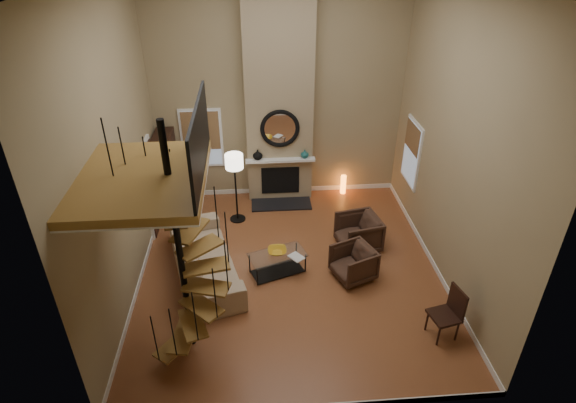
{
  "coord_description": "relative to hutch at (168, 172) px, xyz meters",
  "views": [
    {
      "loc": [
        -0.62,
        -7.5,
        6.17
      ],
      "look_at": [
        0.0,
        0.4,
        1.4
      ],
      "focal_mm": 29.13,
      "sensor_mm": 36.0,
      "label": 1
    }
  ],
  "objects": [
    {
      "name": "loft",
      "position": [
        0.7,
        -4.57,
        2.29
      ],
      "size": [
        1.7,
        2.2,
        1.09
      ],
      "color": "olive",
      "rests_on": "left_wall"
    },
    {
      "name": "mirror_disc",
      "position": [
        2.74,
        0.08,
        1.0
      ],
      "size": [
        0.8,
        0.01,
        0.8
      ],
      "primitive_type": "cylinder",
      "rotation": [
        1.57,
        0.0,
        0.0
      ],
      "color": "white",
      "rests_on": "chimney_breast"
    },
    {
      "name": "baseboard_back",
      "position": [
        2.74,
        0.47,
        -0.89
      ],
      "size": [
        6.0,
        0.02,
        0.12
      ],
      "primitive_type": "cube",
      "color": "white",
      "rests_on": "ground"
    },
    {
      "name": "mirror_frame",
      "position": [
        2.74,
        0.07,
        1.0
      ],
      "size": [
        0.94,
        0.1,
        0.94
      ],
      "primitive_type": "torus",
      "rotation": [
        1.57,
        0.0,
        0.0
      ],
      "color": "black",
      "rests_on": "chimney_breast"
    },
    {
      "name": "coffee_table",
      "position": [
        2.49,
        -2.83,
        -0.67
      ],
      "size": [
        1.24,
        0.9,
        0.43
      ],
      "color": "silver",
      "rests_on": "ground"
    },
    {
      "name": "bowl",
      "position": [
        2.49,
        -2.78,
        -0.45
      ],
      "size": [
        0.38,
        0.38,
        0.09
      ],
      "primitive_type": "imported",
      "color": "gold",
      "rests_on": "coffee_table"
    },
    {
      "name": "floor_lamp",
      "position": [
        1.65,
        -0.78,
        0.46
      ],
      "size": [
        0.41,
        0.41,
        1.72
      ],
      "color": "black",
      "rests_on": "ground"
    },
    {
      "name": "armchair_near",
      "position": [
        4.38,
        -2.06,
        -0.6
      ],
      "size": [
        1.01,
        0.99,
        0.78
      ],
      "primitive_type": "imported",
      "rotation": [
        0.0,
        0.0,
        -1.37
      ],
      "color": "#40281D",
      "rests_on": "ground"
    },
    {
      "name": "accent_lamp",
      "position": [
        4.4,
        0.3,
        -0.7
      ],
      "size": [
        0.14,
        0.14,
        0.5
      ],
      "primitive_type": "cylinder",
      "color": "orange",
      "rests_on": "ground"
    },
    {
      "name": "front_wall",
      "position": [
        2.74,
        -6.02,
        1.8
      ],
      "size": [
        6.0,
        0.02,
        5.5
      ],
      "primitive_type": "cube",
      "color": "#9A8963",
      "rests_on": "ground"
    },
    {
      "name": "window_right",
      "position": [
        5.72,
        -0.77,
        0.68
      ],
      "size": [
        0.06,
        1.02,
        1.52
      ],
      "color": "white",
      "rests_on": "right_wall"
    },
    {
      "name": "armchair_far",
      "position": [
        4.05,
        -3.07,
        -0.6
      ],
      "size": [
        0.98,
        0.96,
        0.69
      ],
      "primitive_type": "imported",
      "rotation": [
        0.0,
        0.0,
        -1.19
      ],
      "color": "#40281D",
      "rests_on": "ground"
    },
    {
      "name": "vase_right",
      "position": [
        3.34,
        0.05,
        0.33
      ],
      "size": [
        0.2,
        0.2,
        0.21
      ],
      "primitive_type": "imported",
      "color": "#185354",
      "rests_on": "mantel"
    },
    {
      "name": "firebox",
      "position": [
        2.74,
        0.09,
        -0.4
      ],
      "size": [
        0.95,
        0.02,
        0.72
      ],
      "primitive_type": "cube",
      "color": "black",
      "rests_on": "chimney_breast"
    },
    {
      "name": "baseboard_left",
      "position": [
        -0.25,
        -2.77,
        -0.89
      ],
      "size": [
        0.02,
        6.5,
        0.12
      ],
      "primitive_type": "cube",
      "color": "white",
      "rests_on": "ground"
    },
    {
      "name": "vase_left",
      "position": [
        2.19,
        0.05,
        0.35
      ],
      "size": [
        0.24,
        0.24,
        0.25
      ],
      "primitive_type": "imported",
      "color": "black",
      "rests_on": "mantel"
    },
    {
      "name": "right_wall",
      "position": [
        5.74,
        -2.77,
        1.8
      ],
      "size": [
        0.02,
        6.5,
        5.5
      ],
      "primitive_type": "cube",
      "color": "#9A8963",
      "rests_on": "ground"
    },
    {
      "name": "mantel",
      "position": [
        2.74,
        0.01,
        0.2
      ],
      "size": [
        1.7,
        0.18,
        0.06
      ],
      "primitive_type": "cube",
      "color": "white",
      "rests_on": "chimney_breast"
    },
    {
      "name": "chimney_breast",
      "position": [
        2.74,
        0.29,
        1.8
      ],
      "size": [
        1.6,
        0.38,
        5.5
      ],
      "primitive_type": "cube",
      "color": "#958161",
      "rests_on": "ground"
    },
    {
      "name": "hutch",
      "position": [
        0.0,
        0.0,
        0.0
      ],
      "size": [
        0.42,
        0.89,
        1.98
      ],
      "primitive_type": "cube",
      "color": "black",
      "rests_on": "ground"
    },
    {
      "name": "baseboard_right",
      "position": [
        5.73,
        -2.77,
        -0.89
      ],
      "size": [
        0.02,
        6.5,
        0.12
      ],
      "primitive_type": "cube",
      "color": "white",
      "rests_on": "ground"
    },
    {
      "name": "window_back",
      "position": [
        0.84,
        0.45,
        0.67
      ],
      "size": [
        1.02,
        0.06,
        1.52
      ],
      "color": "white",
      "rests_on": "back_wall"
    },
    {
      "name": "ground",
      "position": [
        2.74,
        -2.77,
        -0.95
      ],
      "size": [
        6.0,
        6.5,
        0.01
      ],
      "primitive_type": "cube",
      "color": "#A55F35",
      "rests_on": "ground"
    },
    {
      "name": "back_wall",
      "position": [
        2.74,
        0.48,
        1.8
      ],
      "size": [
        6.0,
        0.02,
        5.5
      ],
      "primitive_type": "cube",
      "color": "#9A8963",
      "rests_on": "ground"
    },
    {
      "name": "left_wall",
      "position": [
        -0.26,
        -2.77,
        1.8
      ],
      "size": [
        0.02,
        6.5,
        5.5
      ],
      "primitive_type": "cube",
      "color": "#9A8963",
      "rests_on": "ground"
    },
    {
      "name": "book",
      "position": [
        2.84,
        -2.98,
        -0.49
      ],
      "size": [
        0.36,
        0.37,
        0.03
      ],
      "primitive_type": "imported",
      "rotation": [
        0.0,
        0.0,
        0.64
      ],
      "color": "gray",
      "rests_on": "coffee_table"
    },
    {
      "name": "spiral_stair",
      "position": [
        0.96,
        -4.56,
        0.83
      ],
      "size": [
        1.47,
        1.47,
        4.06
      ],
      "color": "black",
      "rests_on": "ground"
    },
    {
      "name": "sofa",
      "position": [
        1.01,
        -2.72,
        -0.55
      ],
      "size": [
        1.74,
        2.96,
        0.81
      ],
      "primitive_type": "imported",
      "rotation": [
        0.0,
        0.0,
        1.82
      ],
      "color": "tan",
      "rests_on": "ground"
    },
    {
      "name": "hearth",
      "position": [
        2.74,
        -0.2,
        -0.93
      ],
      "size": [
        1.5,
        0.6,
        0.04
      ],
      "primitive_type": "cube",
      "color": "black",
      "rests_on": "ground"
    },
    {
      "name": "side_chair",
      "position": [
        5.29,
        -4.71,
        -0.42
      ],
      "size": [
        0.55,
        0.55,
        0.98
      ],
      "color": "black",
      "rests_on": "ground"
    },
    {
      "name": "entry_door",
      "position": [
        -0.21,
        -0.97,
        0.1
      ],
      "size": [
        0.1,
        1.05,
        2.16
      ],
      "color": "white",
      "rests_on": "ground"
    }
  ]
}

